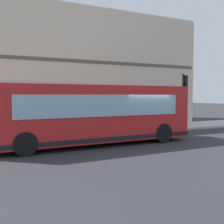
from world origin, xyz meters
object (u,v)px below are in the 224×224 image
at_px(fire_hydrant, 160,123).
at_px(pedestrian_by_light_pole, 34,118).
at_px(newspaper_vending_box, 109,124).
at_px(traffic_light_near_corner, 184,90).
at_px(city_bus_nearside, 94,114).
at_px(pedestrian_walking_along_curb, 126,114).

height_order(fire_hydrant, pedestrian_by_light_pole, pedestrian_by_light_pole).
xyz_separation_m(pedestrian_by_light_pole, newspaper_vending_box, (-1.22, -4.57, -0.49)).
bearing_deg(traffic_light_near_corner, newspaper_vending_box, 86.80).
bearing_deg(city_bus_nearside, fire_hydrant, -64.00).
relative_size(city_bus_nearside, newspaper_vending_box, 11.23).
height_order(traffic_light_near_corner, pedestrian_walking_along_curb, traffic_light_near_corner).
distance_m(fire_hydrant, pedestrian_by_light_pole, 8.52).
xyz_separation_m(city_bus_nearside, pedestrian_walking_along_curb, (3.99, -4.05, -0.35)).
height_order(traffic_light_near_corner, newspaper_vending_box, traffic_light_near_corner).
bearing_deg(pedestrian_walking_along_curb, fire_hydrant, -113.11).
bearing_deg(pedestrian_by_light_pole, newspaper_vending_box, -104.88).
bearing_deg(pedestrian_by_light_pole, city_bus_nearside, -154.92).
height_order(fire_hydrant, pedestrian_walking_along_curb, pedestrian_walking_along_curb).
bearing_deg(pedestrian_by_light_pole, traffic_light_near_corner, -98.40).
bearing_deg(city_bus_nearside, pedestrian_walking_along_curb, -45.46).
bearing_deg(pedestrian_walking_along_curb, traffic_light_near_corner, -103.16).
relative_size(city_bus_nearside, pedestrian_by_light_pole, 6.15).
distance_m(pedestrian_walking_along_curb, pedestrian_by_light_pole, 6.19).
bearing_deg(city_bus_nearside, newspaper_vending_box, -36.55).
distance_m(city_bus_nearside, newspaper_vending_box, 4.23).
xyz_separation_m(traffic_light_near_corner, pedestrian_by_light_pole, (1.54, 10.46, -1.75)).
relative_size(city_bus_nearside, fire_hydrant, 13.66).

